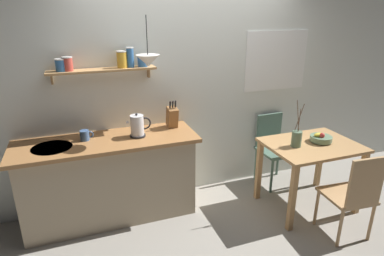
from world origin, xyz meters
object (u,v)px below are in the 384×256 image
object	(u,v)px
dining_chair_near	(354,193)
electric_kettle	(138,126)
pendant_lamp	(148,60)
coffee_mug_by_sink	(85,135)
twig_vase	(297,138)
knife_block	(172,117)
fruit_bowl	(321,138)
dining_chair_far	(273,145)
dining_table	(311,154)

from	to	relation	value
dining_chair_near	electric_kettle	size ratio (longest dim) A/B	3.66
dining_chair_near	pendant_lamp	xyz separation A→B (m)	(-1.72, 1.00, 1.21)
electric_kettle	coffee_mug_by_sink	xyz separation A→B (m)	(-0.52, 0.08, -0.06)
twig_vase	electric_kettle	bearing A→B (deg)	162.59
knife_block	pendant_lamp	bearing A→B (deg)	-138.45
dining_chair_near	twig_vase	distance (m)	0.76
fruit_bowl	coffee_mug_by_sink	size ratio (longest dim) A/B	1.78
dining_chair_far	knife_block	distance (m)	1.45
twig_vase	coffee_mug_by_sink	bearing A→B (deg)	164.70
electric_kettle	dining_table	bearing A→B (deg)	-15.48
dining_chair_far	fruit_bowl	bearing A→B (deg)	-75.05
dining_chair_near	knife_block	distance (m)	1.98
dining_table	pendant_lamp	distance (m)	2.04
dining_table	dining_chair_near	xyz separation A→B (m)	(0.02, -0.62, -0.15)
fruit_bowl	dining_table	bearing A→B (deg)	-175.79
electric_kettle	knife_block	distance (m)	0.44
twig_vase	coffee_mug_by_sink	distance (m)	2.19
coffee_mug_by_sink	fruit_bowl	bearing A→B (deg)	-13.15
twig_vase	pendant_lamp	bearing A→B (deg)	165.81
knife_block	coffee_mug_by_sink	world-z (taller)	knife_block
dining_chair_far	fruit_bowl	xyz separation A→B (m)	(0.17, -0.63, 0.32)
twig_vase	dining_chair_far	bearing A→B (deg)	75.67
dining_chair_near	fruit_bowl	world-z (taller)	dining_chair_near
electric_kettle	knife_block	bearing A→B (deg)	19.00
dining_chair_near	coffee_mug_by_sink	distance (m)	2.68
fruit_bowl	pendant_lamp	world-z (taller)	pendant_lamp
pendant_lamp	coffee_mug_by_sink	bearing A→B (deg)	162.11
electric_kettle	twig_vase	bearing A→B (deg)	-17.41
fruit_bowl	electric_kettle	distance (m)	2.00
dining_chair_far	twig_vase	world-z (taller)	twig_vase
dining_table	dining_chair_far	bearing A→B (deg)	94.72
dining_table	coffee_mug_by_sink	world-z (taller)	coffee_mug_by_sink
knife_block	pendant_lamp	world-z (taller)	pendant_lamp
dining_chair_far	twig_vase	size ratio (longest dim) A/B	1.74
dining_chair_far	pendant_lamp	size ratio (longest dim) A/B	1.97
dining_chair_near	fruit_bowl	distance (m)	0.71
fruit_bowl	knife_block	world-z (taller)	knife_block
pendant_lamp	twig_vase	bearing A→B (deg)	-14.19
twig_vase	pendant_lamp	size ratio (longest dim) A/B	1.13
dining_chair_near	dining_table	bearing A→B (deg)	92.19
twig_vase	electric_kettle	size ratio (longest dim) A/B	2.04
dining_table	dining_chair_near	distance (m)	0.64
pendant_lamp	knife_block	bearing A→B (deg)	41.55
knife_block	dining_chair_near	bearing A→B (deg)	-41.71
knife_block	coffee_mug_by_sink	distance (m)	0.94
dining_chair_near	knife_block	size ratio (longest dim) A/B	2.97
pendant_lamp	dining_chair_far	bearing A→B (deg)	9.05
dining_chair_far	coffee_mug_by_sink	xyz separation A→B (m)	(-2.27, -0.06, 0.47)
electric_kettle	knife_block	size ratio (longest dim) A/B	0.81
dining_table	twig_vase	bearing A→B (deg)	179.71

